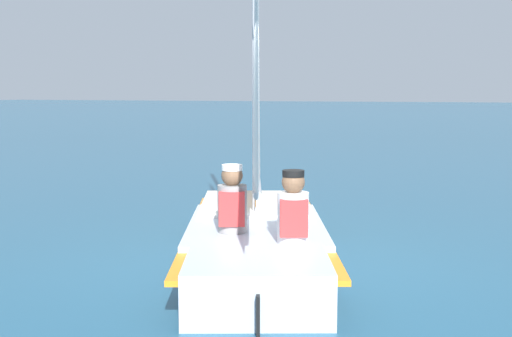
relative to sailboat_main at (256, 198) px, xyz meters
name	(u,v)px	position (x,y,z in m)	size (l,w,h in m)	color
ground_plane	(256,264)	(0.03, -0.06, -0.75)	(260.00, 260.00, 0.00)	#235675
sailboat_main	(256,198)	(0.00, 0.00, 0.00)	(3.02, 4.31, 5.28)	#B2BCCC
sailor_helm	(232,216)	(0.05, 0.48, -0.12)	(0.40, 0.42, 1.16)	black
sailor_crew	(293,226)	(-0.69, 0.68, -0.12)	(0.40, 0.42, 1.16)	black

